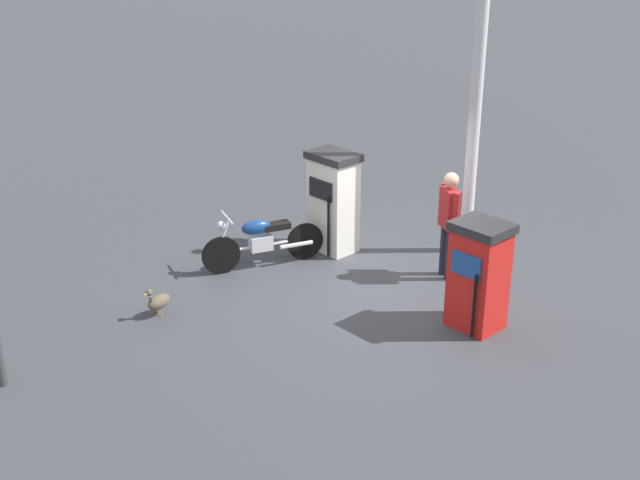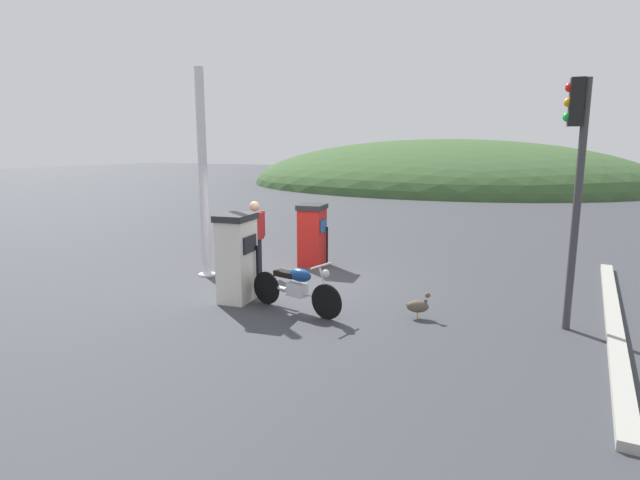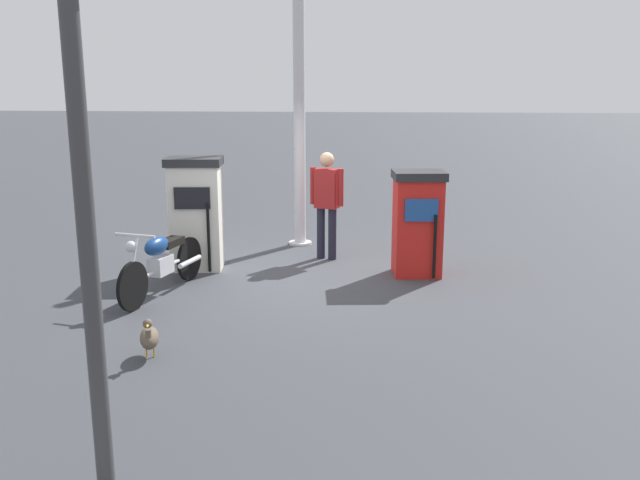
{
  "view_description": "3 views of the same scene",
  "coord_description": "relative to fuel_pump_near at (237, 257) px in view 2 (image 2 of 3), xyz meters",
  "views": [
    {
      "loc": [
        7.37,
        8.53,
        5.53
      ],
      "look_at": [
        1.28,
        0.11,
        1.15
      ],
      "focal_mm": 46.08,
      "sensor_mm": 36.0,
      "label": 1
    },
    {
      "loc": [
        5.21,
        -9.6,
        2.96
      ],
      "look_at": [
        0.54,
        0.4,
        0.91
      ],
      "focal_mm": 28.64,
      "sensor_mm": 36.0,
      "label": 2
    },
    {
      "loc": [
        9.45,
        1.18,
        2.74
      ],
      "look_at": [
        0.61,
        0.31,
        0.69
      ],
      "focal_mm": 37.92,
      "sensor_mm": 36.0,
      "label": 3
    }
  ],
  "objects": [
    {
      "name": "roadside_traffic_light",
      "position": [
        5.68,
        0.97,
        1.84
      ],
      "size": [
        0.38,
        0.26,
        3.97
      ],
      "color": "#38383A",
      "rests_on": "ground"
    },
    {
      "name": "canopy_support_pole",
      "position": [
        -1.77,
        1.34,
        1.38
      ],
      "size": [
        0.4,
        0.4,
        4.64
      ],
      "color": "silver",
      "rests_on": "ground"
    },
    {
      "name": "fuel_pump_near",
      "position": [
        0.0,
        0.0,
        0.0
      ],
      "size": [
        0.68,
        0.88,
        1.69
      ],
      "color": "silver",
      "rests_on": "ground"
    },
    {
      "name": "ground_plane",
      "position": [
        0.26,
        1.65,
        -0.86
      ],
      "size": [
        120.0,
        120.0,
        0.0
      ],
      "primitive_type": "plane",
      "color": "#383A3F"
    },
    {
      "name": "distant_hill_main",
      "position": [
        -2.71,
        32.29,
        -0.86
      ],
      "size": [
        30.36,
        25.39,
        6.92
      ],
      "color": "#38562D",
      "rests_on": "ground"
    },
    {
      "name": "motorcycle_near_pump",
      "position": [
        1.34,
        -0.11,
        -0.38
      ],
      "size": [
        2.01,
        0.73,
        0.95
      ],
      "color": "black",
      "rests_on": "ground"
    },
    {
      "name": "wandering_duck",
      "position": [
        3.42,
        0.46,
        -0.63
      ],
      "size": [
        0.46,
        0.29,
        0.47
      ],
      "color": "brown",
      "rests_on": "ground"
    },
    {
      "name": "fuel_pump_far",
      "position": [
        0.0,
        3.3,
        -0.08
      ],
      "size": [
        0.7,
        0.81,
        1.53
      ],
      "color": "red",
      "rests_on": "ground"
    },
    {
      "name": "attendant_person",
      "position": [
        -0.78,
        1.9,
        0.13
      ],
      "size": [
        0.31,
        0.57,
        1.71
      ],
      "color": "#1E1E2D",
      "rests_on": "ground"
    },
    {
      "name": "road_edge_kerb",
      "position": [
        6.49,
        1.65,
        -0.8
      ],
      "size": [
        0.61,
        8.51,
        0.12
      ],
      "color": "#9E9E93",
      "rests_on": "ground"
    }
  ]
}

